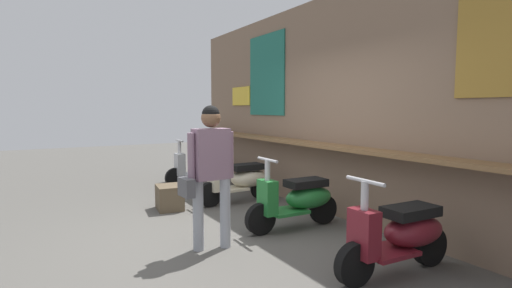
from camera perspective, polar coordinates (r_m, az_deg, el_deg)
The scene contains 8 objects.
ground_plane at distance 4.83m, azimuth -4.59°, elevation -14.04°, with size 26.53×26.53×0.00m, color #56544F.
market_stall_facade at distance 5.72m, azimuth 13.92°, elevation 5.40°, with size 9.48×0.61×3.26m.
scooter_silver at distance 8.15m, azimuth -7.84°, elevation -3.31°, with size 0.46×1.40×0.97m.
scooter_cream at distance 6.62m, azimuth -2.23°, elevation -5.25°, with size 0.46×1.40×0.97m.
scooter_green at distance 5.25m, azimuth 6.24°, elevation -8.06°, with size 0.46×1.40×0.97m.
scooter_maroon at distance 4.08m, azimuth 20.51°, elevation -12.29°, with size 0.46×1.40×0.97m.
shopper_with_handbag at distance 4.37m, azimuth -6.75°, elevation -2.80°, with size 0.28×0.65×1.63m.
merchandise_crate at distance 6.35m, azimuth -12.55°, elevation -7.63°, with size 0.48×0.38×0.38m, color brown.
Camera 1 is at (4.12, -1.95, 1.59)m, focal length 27.31 mm.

